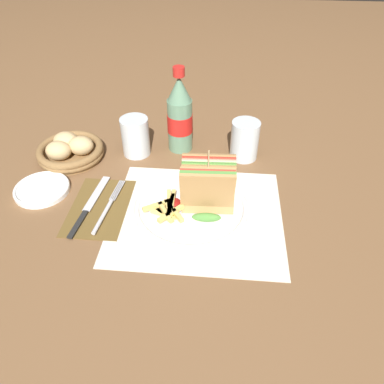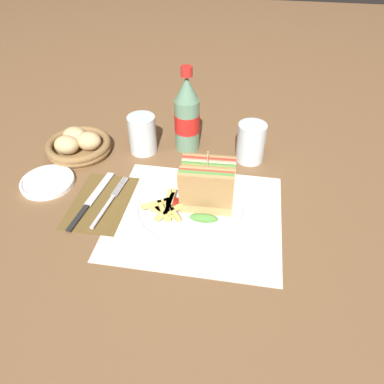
{
  "view_description": "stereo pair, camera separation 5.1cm",
  "coord_description": "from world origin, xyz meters",
  "px_view_note": "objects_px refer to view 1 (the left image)",
  "views": [
    {
      "loc": [
        0.04,
        -0.61,
        0.58
      ],
      "look_at": [
        -0.02,
        0.03,
        0.04
      ],
      "focal_mm": 35.0,
      "sensor_mm": 36.0,
      "label": 1
    },
    {
      "loc": [
        0.09,
        -0.6,
        0.58
      ],
      "look_at": [
        -0.02,
        0.03,
        0.04
      ],
      "focal_mm": 35.0,
      "sensor_mm": 36.0,
      "label": 2
    }
  ],
  "objects_px": {
    "glass_near": "(244,142)",
    "plate_main": "(191,208)",
    "coke_bottle_near": "(180,116)",
    "fork": "(106,210)",
    "side_saucer": "(42,189)",
    "bread_basket": "(70,150)",
    "club_sandwich": "(208,188)",
    "glass_far": "(135,136)",
    "knife": "(89,206)"
  },
  "relations": [
    {
      "from": "knife",
      "to": "fork",
      "type": "bearing_deg",
      "value": -12.56
    },
    {
      "from": "club_sandwich",
      "to": "glass_far",
      "type": "height_order",
      "value": "club_sandwich"
    },
    {
      "from": "knife",
      "to": "coke_bottle_near",
      "type": "bearing_deg",
      "value": 62.29
    },
    {
      "from": "fork",
      "to": "side_saucer",
      "type": "xyz_separation_m",
      "value": [
        -0.18,
        0.06,
        -0.0
      ]
    },
    {
      "from": "plate_main",
      "to": "side_saucer",
      "type": "height_order",
      "value": "plate_main"
    },
    {
      "from": "knife",
      "to": "glass_near",
      "type": "height_order",
      "value": "glass_near"
    },
    {
      "from": "plate_main",
      "to": "fork",
      "type": "xyz_separation_m",
      "value": [
        -0.19,
        -0.02,
        -0.0
      ]
    },
    {
      "from": "glass_far",
      "to": "knife",
      "type": "bearing_deg",
      "value": -105.63
    },
    {
      "from": "knife",
      "to": "glass_far",
      "type": "bearing_deg",
      "value": 80.75
    },
    {
      "from": "knife",
      "to": "side_saucer",
      "type": "height_order",
      "value": "side_saucer"
    },
    {
      "from": "fork",
      "to": "glass_near",
      "type": "xyz_separation_m",
      "value": [
        0.31,
        0.25,
        0.04
      ]
    },
    {
      "from": "glass_near",
      "to": "glass_far",
      "type": "distance_m",
      "value": 0.29
    },
    {
      "from": "glass_near",
      "to": "side_saucer",
      "type": "height_order",
      "value": "glass_near"
    },
    {
      "from": "plate_main",
      "to": "bread_basket",
      "type": "xyz_separation_m",
      "value": [
        -0.34,
        0.18,
        0.01
      ]
    },
    {
      "from": "plate_main",
      "to": "bread_basket",
      "type": "relative_size",
      "value": 1.46
    },
    {
      "from": "fork",
      "to": "coke_bottle_near",
      "type": "relative_size",
      "value": 0.79
    },
    {
      "from": "glass_far",
      "to": "plate_main",
      "type": "bearing_deg",
      "value": -52.61
    },
    {
      "from": "plate_main",
      "to": "knife",
      "type": "xyz_separation_m",
      "value": [
        -0.23,
        -0.01,
        -0.0
      ]
    },
    {
      "from": "fork",
      "to": "bread_basket",
      "type": "relative_size",
      "value": 1.04
    },
    {
      "from": "knife",
      "to": "glass_near",
      "type": "distance_m",
      "value": 0.43
    },
    {
      "from": "side_saucer",
      "to": "knife",
      "type": "bearing_deg",
      "value": -19.78
    },
    {
      "from": "bread_basket",
      "to": "knife",
      "type": "bearing_deg",
      "value": -60.71
    },
    {
      "from": "fork",
      "to": "knife",
      "type": "bearing_deg",
      "value": 167.44
    },
    {
      "from": "bread_basket",
      "to": "side_saucer",
      "type": "height_order",
      "value": "bread_basket"
    },
    {
      "from": "coke_bottle_near",
      "to": "side_saucer",
      "type": "bearing_deg",
      "value": -144.81
    },
    {
      "from": "coke_bottle_near",
      "to": "knife",
      "type": "bearing_deg",
      "value": -124.09
    },
    {
      "from": "plate_main",
      "to": "glass_far",
      "type": "height_order",
      "value": "glass_far"
    },
    {
      "from": "side_saucer",
      "to": "bread_basket",
      "type": "bearing_deg",
      "value": 80.81
    },
    {
      "from": "knife",
      "to": "side_saucer",
      "type": "bearing_deg",
      "value": 166.61
    },
    {
      "from": "club_sandwich",
      "to": "glass_near",
      "type": "height_order",
      "value": "club_sandwich"
    },
    {
      "from": "coke_bottle_near",
      "to": "glass_near",
      "type": "relative_size",
      "value": 2.22
    },
    {
      "from": "club_sandwich",
      "to": "side_saucer",
      "type": "relative_size",
      "value": 1.16
    },
    {
      "from": "coke_bottle_near",
      "to": "side_saucer",
      "type": "height_order",
      "value": "coke_bottle_near"
    },
    {
      "from": "knife",
      "to": "coke_bottle_near",
      "type": "relative_size",
      "value": 0.92
    },
    {
      "from": "glass_far",
      "to": "bread_basket",
      "type": "bearing_deg",
      "value": -167.34
    },
    {
      "from": "glass_near",
      "to": "coke_bottle_near",
      "type": "bearing_deg",
      "value": 170.62
    },
    {
      "from": "glass_near",
      "to": "fork",
      "type": "bearing_deg",
      "value": -140.89
    },
    {
      "from": "plate_main",
      "to": "coke_bottle_near",
      "type": "xyz_separation_m",
      "value": [
        -0.05,
        0.26,
        0.09
      ]
    },
    {
      "from": "coke_bottle_near",
      "to": "glass_far",
      "type": "height_order",
      "value": "coke_bottle_near"
    },
    {
      "from": "fork",
      "to": "bread_basket",
      "type": "distance_m",
      "value": 0.26
    },
    {
      "from": "club_sandwich",
      "to": "fork",
      "type": "relative_size",
      "value": 0.83
    },
    {
      "from": "club_sandwich",
      "to": "side_saucer",
      "type": "height_order",
      "value": "club_sandwich"
    },
    {
      "from": "glass_far",
      "to": "side_saucer",
      "type": "relative_size",
      "value": 0.79
    },
    {
      "from": "club_sandwich",
      "to": "fork",
      "type": "xyz_separation_m",
      "value": [
        -0.23,
        -0.02,
        -0.07
      ]
    },
    {
      "from": "coke_bottle_near",
      "to": "side_saucer",
      "type": "relative_size",
      "value": 1.76
    },
    {
      "from": "glass_near",
      "to": "plate_main",
      "type": "bearing_deg",
      "value": -117.82
    },
    {
      "from": "fork",
      "to": "glass_near",
      "type": "distance_m",
      "value": 0.4
    },
    {
      "from": "plate_main",
      "to": "glass_near",
      "type": "height_order",
      "value": "glass_near"
    },
    {
      "from": "club_sandwich",
      "to": "coke_bottle_near",
      "type": "bearing_deg",
      "value": 108.84
    },
    {
      "from": "club_sandwich",
      "to": "glass_near",
      "type": "distance_m",
      "value": 0.25
    }
  ]
}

